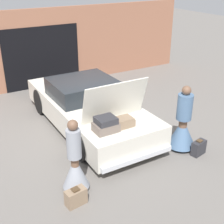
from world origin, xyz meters
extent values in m
plane|color=slate|center=(0.00, 0.00, 0.00)|extent=(40.00, 40.00, 0.00)
cube|color=#9E664C|center=(0.00, 3.75, 1.40)|extent=(12.00, 0.12, 2.80)
cube|color=black|center=(0.00, 3.67, 1.10)|extent=(2.80, 0.02, 2.20)
cube|color=silver|center=(0.00, 0.00, 0.49)|extent=(1.92, 4.77, 0.62)
cube|color=#1E2328|center=(0.00, 0.29, 1.04)|extent=(1.69, 1.53, 0.47)
cylinder|color=black|center=(-0.89, 1.48, 0.38)|extent=(0.18, 0.75, 0.75)
cylinder|color=black|center=(0.89, 1.48, 0.38)|extent=(0.18, 0.75, 0.75)
cylinder|color=black|center=(-0.89, -1.43, 0.38)|extent=(0.18, 0.75, 0.75)
cylinder|color=black|center=(0.89, -1.43, 0.38)|extent=(0.18, 0.75, 0.75)
cube|color=silver|center=(0.00, -2.43, 0.28)|extent=(1.82, 0.10, 0.12)
cube|color=silver|center=(0.00, -1.45, 1.28)|extent=(1.63, 0.31, 0.97)
cube|color=#75665B|center=(-0.45, -1.82, 0.90)|extent=(0.52, 0.40, 0.20)
cube|color=#8C7259|center=(0.04, -1.82, 0.88)|extent=(0.39, 0.29, 0.16)
cube|color=#2D2D33|center=(-0.45, -1.82, 1.07)|extent=(0.43, 0.39, 0.14)
cube|color=#8C7259|center=(0.00, -1.82, 0.91)|extent=(0.41, 0.31, 0.21)
cylinder|color=brown|center=(-1.45, -2.36, 0.38)|extent=(0.16, 0.16, 0.75)
cone|color=#9399A3|center=(-1.45, -2.36, 0.41)|extent=(0.54, 0.54, 0.68)
cylinder|color=#9399A3|center=(-1.45, -2.36, 1.05)|extent=(0.28, 0.28, 0.60)
sphere|color=brown|center=(-1.45, -2.36, 1.45)|extent=(0.20, 0.20, 0.20)
cylinder|color=brown|center=(1.45, -2.22, 0.40)|extent=(0.20, 0.20, 0.79)
cone|color=slate|center=(1.45, -2.22, 0.43)|extent=(0.69, 0.69, 0.71)
cylinder|color=slate|center=(1.45, -2.22, 1.10)|extent=(0.36, 0.36, 0.63)
sphere|color=brown|center=(1.45, -2.22, 1.52)|extent=(0.21, 0.21, 0.21)
cube|color=#8C7259|center=(-1.64, -2.77, 0.16)|extent=(0.42, 0.26, 0.33)
cube|color=#4C3823|center=(-1.64, -2.77, 0.35)|extent=(0.15, 0.14, 0.02)
cube|color=#2D2D33|center=(1.60, -2.66, 0.18)|extent=(0.40, 0.26, 0.35)
cube|color=#4C3823|center=(1.60, -2.66, 0.37)|extent=(0.15, 0.14, 0.02)
camera|label=1|loc=(-3.38, -7.10, 4.10)|focal=50.00mm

